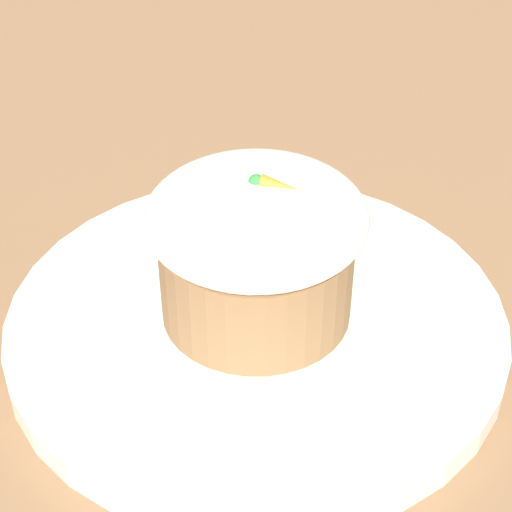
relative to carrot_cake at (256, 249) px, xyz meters
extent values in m
plane|color=#846042|center=(0.00, 0.00, -0.06)|extent=(4.00, 4.00, 0.00)
cylinder|color=white|center=(0.00, 0.00, -0.05)|extent=(0.26, 0.26, 0.02)
cylinder|color=olive|center=(0.00, 0.00, -0.02)|extent=(0.10, 0.10, 0.05)
ellipsoid|color=white|center=(0.00, 0.00, 0.02)|extent=(0.11, 0.11, 0.04)
cone|color=orange|center=(0.01, 0.00, 0.04)|extent=(0.02, 0.01, 0.01)
sphere|color=green|center=(0.00, 0.00, 0.04)|extent=(0.01, 0.01, 0.01)
cube|color=silver|center=(0.01, 0.06, -0.04)|extent=(0.04, 0.10, 0.00)
ellipsoid|color=silver|center=(-0.01, 0.00, -0.04)|extent=(0.04, 0.05, 0.01)
camera|label=1|loc=(0.10, -0.32, 0.25)|focal=60.00mm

